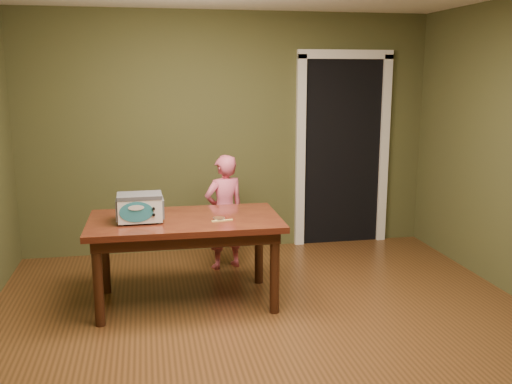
{
  "coord_description": "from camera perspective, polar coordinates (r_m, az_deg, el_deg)",
  "views": [
    {
      "loc": [
        -0.91,
        -3.68,
        1.94
      ],
      "look_at": [
        0.0,
        1.0,
        0.95
      ],
      "focal_mm": 40.0,
      "sensor_mm": 36.0,
      "label": 1
    }
  ],
  "objects": [
    {
      "name": "floor",
      "position": [
        4.26,
        2.61,
        -15.4
      ],
      "size": [
        5.0,
        5.0,
        0.0
      ],
      "primitive_type": "plane",
      "color": "brown",
      "rests_on": "ground"
    },
    {
      "name": "room_shell",
      "position": [
        3.79,
        2.85,
        8.19
      ],
      "size": [
        4.52,
        5.02,
        2.61
      ],
      "color": "#414324",
      "rests_on": "ground"
    },
    {
      "name": "doorway",
      "position": [
        6.88,
        7.8,
        4.26
      ],
      "size": [
        1.1,
        0.66,
        2.25
      ],
      "color": "black",
      "rests_on": "ground"
    },
    {
      "name": "dining_table",
      "position": [
        4.86,
        -7.1,
        -3.75
      ],
      "size": [
        1.61,
        0.92,
        0.75
      ],
      "rotation": [
        0.0,
        0.0,
        -0.01
      ],
      "color": "#3C150D",
      "rests_on": "floor"
    },
    {
      "name": "toy_oven",
      "position": [
        4.74,
        -11.54,
        -1.46
      ],
      "size": [
        0.39,
        0.27,
        0.23
      ],
      "rotation": [
        0.0,
        0.0,
        0.02
      ],
      "color": "#4C4F54",
      "rests_on": "dining_table"
    },
    {
      "name": "baking_pan",
      "position": [
        4.74,
        -3.72,
        -2.67
      ],
      "size": [
        0.1,
        0.1,
        0.02
      ],
      "color": "silver",
      "rests_on": "dining_table"
    },
    {
      "name": "spatula",
      "position": [
        4.71,
        -3.4,
        -2.86
      ],
      "size": [
        0.18,
        0.05,
        0.01
      ],
      "primitive_type": "cube",
      "rotation": [
        0.0,
        0.0,
        0.15
      ],
      "color": "#DABB5F",
      "rests_on": "dining_table"
    },
    {
      "name": "child",
      "position": [
        5.72,
        -3.17,
        -2.02
      ],
      "size": [
        0.49,
        0.4,
        1.16
      ],
      "primitive_type": "imported",
      "rotation": [
        0.0,
        0.0,
        3.47
      ],
      "color": "#DE5B78",
      "rests_on": "floor"
    }
  ]
}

